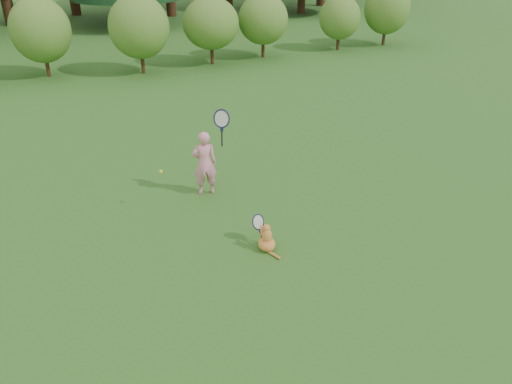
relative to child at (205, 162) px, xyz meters
name	(u,v)px	position (x,y,z in m)	size (l,w,h in m)	color
ground	(263,250)	(0.28, -2.37, -0.72)	(100.00, 100.00, 0.00)	#275317
shrub_row	(128,34)	(0.28, 10.63, 0.68)	(28.00, 3.00, 2.80)	#4B7925
child	(205,162)	(0.00, 0.00, 0.00)	(0.79, 0.50, 2.04)	pink
cat	(266,236)	(0.35, -2.35, -0.46)	(0.37, 0.71, 0.67)	#BB5B24
tennis_ball	(161,172)	(-0.97, -0.33, 0.10)	(0.07, 0.07, 0.07)	#C3EA1B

